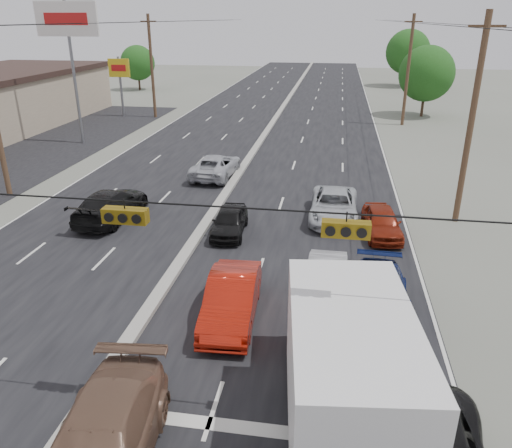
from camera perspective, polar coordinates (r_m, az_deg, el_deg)
The scene contains 23 objects.
ground at distance 15.23m, azimuth -18.05°, elevation -18.17°, with size 200.00×200.00×0.00m, color #606356.
road_surface at distance 41.64m, azimuth 0.37°, elevation 9.14°, with size 20.00×160.00×0.02m, color black.
center_median at distance 41.62m, azimuth 0.37°, elevation 9.27°, with size 0.50×160.00×0.20m, color gray.
parking_lot at distance 43.09m, azimuth -23.92°, elevation 7.67°, with size 10.00×42.00×0.02m, color black.
utility_pole_left_c at distance 53.59m, azimuth -11.83°, elevation 17.23°, with size 1.60×0.30×10.00m.
utility_pole_right_b at distance 26.23m, azimuth 23.40°, elevation 10.75°, with size 1.60×0.30×10.00m.
utility_pole_right_c at distance 50.64m, azimuth 16.99°, elevation 16.47°, with size 1.60×0.30×10.00m.
traffic_signals at distance 11.86m, azimuth -15.16°, elevation 1.16°, with size 25.00×0.30×0.54m.
pole_sign_billboard at distance 43.29m, azimuth -20.71°, elevation 20.17°, with size 5.00×0.25×11.00m.
pole_sign_far at distance 54.97m, azimuth -15.34°, elevation 16.32°, with size 2.20×0.25×6.00m.
tree_left_far at distance 75.71m, azimuth -13.38°, elevation 17.48°, with size 4.80×4.80×6.12m.
tree_right_mid at distance 56.00m, azimuth 18.91°, elevation 15.95°, with size 5.60×5.60×7.14m.
tree_right_far at distance 80.78m, azimuth 16.98°, elevation 18.31°, with size 6.40×6.40×8.16m.
box_truck at distance 12.53m, azimuth 10.14°, elevation -15.87°, with size 3.43×7.71×3.79m.
tan_sedan at distance 12.64m, azimuth -17.40°, elevation -23.18°, with size 2.27×5.59×1.62m, color brown.
red_sedan at distance 17.20m, azimuth -2.81°, elevation -8.58°, with size 1.63×4.69×1.54m, color #A4170A.
queue_car_a at distance 23.87m, azimuth -3.06°, elevation 0.32°, with size 1.51×3.75×1.28m, color black.
queue_car_b at distance 18.62m, azimuth 8.04°, elevation -6.52°, with size 1.44×4.13×1.36m, color #BABABC.
queue_car_c at distance 25.89m, azimuth 8.89°, elevation 2.06°, with size 2.38×5.16×1.43m, color #B7BBBF.
queue_car_d at distance 17.86m, azimuth 13.89°, elevation -8.24°, with size 2.00×4.91×1.42m, color navy.
queue_car_e at distance 24.38m, azimuth 14.18°, elevation 0.21°, with size 1.59×3.95×1.35m, color maroon.
oncoming_near at distance 26.60m, azimuth -16.26°, elevation 2.10°, with size 2.16×5.31×1.54m, color black.
oncoming_far at distance 32.71m, azimuth -4.62°, elevation 6.63°, with size 2.40×5.21×1.45m, color #ADAEB5.
Camera 1 is at (6.15, -10.04, 9.66)m, focal length 35.00 mm.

